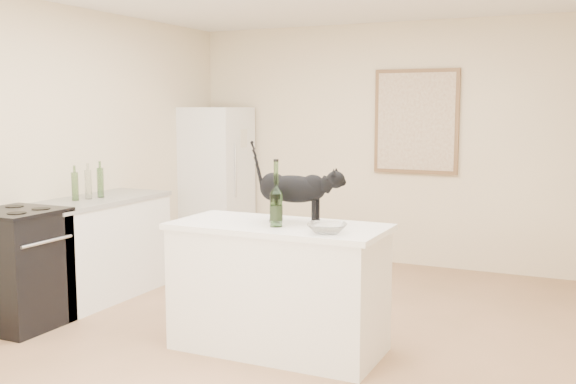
# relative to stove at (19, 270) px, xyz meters

# --- Properties ---
(floor) EXTENTS (5.50, 5.50, 0.00)m
(floor) POSITION_rel_stove_xyz_m (1.95, 0.60, -0.45)
(floor) COLOR #A97B5A
(floor) RESTS_ON ground
(wall_back) EXTENTS (4.50, 0.00, 4.50)m
(wall_back) POSITION_rel_stove_xyz_m (1.95, 3.35, 0.85)
(wall_back) COLOR beige
(wall_back) RESTS_ON ground
(wall_left) EXTENTS (0.00, 5.50, 5.50)m
(wall_left) POSITION_rel_stove_xyz_m (-0.30, 0.60, 0.85)
(wall_left) COLOR beige
(wall_left) RESTS_ON ground
(island_base) EXTENTS (1.44, 0.67, 0.86)m
(island_base) POSITION_rel_stove_xyz_m (2.05, 0.40, -0.02)
(island_base) COLOR white
(island_base) RESTS_ON floor
(island_top) EXTENTS (1.50, 0.70, 0.04)m
(island_top) POSITION_rel_stove_xyz_m (2.05, 0.40, 0.43)
(island_top) COLOR white
(island_top) RESTS_ON island_base
(left_cabinets) EXTENTS (0.60, 1.40, 0.86)m
(left_cabinets) POSITION_rel_stove_xyz_m (0.00, 0.90, -0.02)
(left_cabinets) COLOR white
(left_cabinets) RESTS_ON floor
(left_countertop) EXTENTS (0.62, 1.44, 0.04)m
(left_countertop) POSITION_rel_stove_xyz_m (0.00, 0.90, 0.43)
(left_countertop) COLOR gray
(left_countertop) RESTS_ON left_cabinets
(stove) EXTENTS (0.60, 0.60, 0.90)m
(stove) POSITION_rel_stove_xyz_m (0.00, 0.00, 0.00)
(stove) COLOR black
(stove) RESTS_ON floor
(fridge) EXTENTS (0.68, 0.68, 1.70)m
(fridge) POSITION_rel_stove_xyz_m (0.00, 2.95, 0.40)
(fridge) COLOR white
(fridge) RESTS_ON floor
(artwork_frame) EXTENTS (0.90, 0.03, 1.10)m
(artwork_frame) POSITION_rel_stove_xyz_m (2.25, 3.32, 1.10)
(artwork_frame) COLOR brown
(artwork_frame) RESTS_ON wall_back
(artwork_canvas) EXTENTS (0.82, 0.00, 1.02)m
(artwork_canvas) POSITION_rel_stove_xyz_m (2.25, 3.30, 1.10)
(artwork_canvas) COLOR beige
(artwork_canvas) RESTS_ON wall_back
(black_cat) EXTENTS (0.62, 0.25, 0.42)m
(black_cat) POSITION_rel_stove_xyz_m (2.12, 0.50, 0.66)
(black_cat) COLOR black
(black_cat) RESTS_ON island_top
(wine_bottle) EXTENTS (0.10, 0.10, 0.40)m
(wine_bottle) POSITION_rel_stove_xyz_m (2.08, 0.30, 0.65)
(wine_bottle) COLOR #295923
(wine_bottle) RESTS_ON island_top
(glass_bowl) EXTENTS (0.32, 0.32, 0.06)m
(glass_bowl) POSITION_rel_stove_xyz_m (2.48, 0.22, 0.48)
(glass_bowl) COLOR silver
(glass_bowl) RESTS_ON island_top
(fridge_paper) EXTENTS (0.01, 0.16, 0.21)m
(fridge_paper) POSITION_rel_stove_xyz_m (0.34, 3.00, 0.90)
(fridge_paper) COLOR silver
(fridge_paper) RESTS_ON fridge
(counter_bottle_cluster) EXTENTS (0.12, 0.32, 0.27)m
(counter_bottle_cluster) POSITION_rel_stove_xyz_m (-0.02, 0.84, 0.58)
(counter_bottle_cluster) COLOR #97A397
(counter_bottle_cluster) RESTS_ON left_countertop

